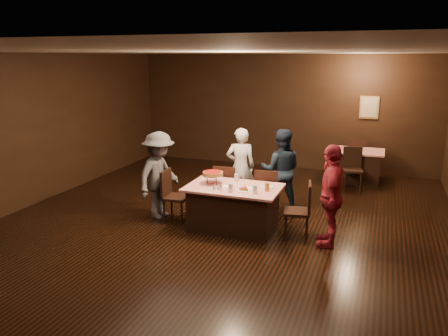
{
  "coord_description": "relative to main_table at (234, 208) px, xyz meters",
  "views": [
    {
      "loc": [
        2.56,
        -6.46,
        2.92
      ],
      "look_at": [
        -0.04,
        0.6,
        1.0
      ],
      "focal_mm": 35.0,
      "sensor_mm": 36.0,
      "label": 1
    }
  ],
  "objects": [
    {
      "name": "chair_far_left",
      "position": [
        -0.4,
        0.75,
        0.09
      ],
      "size": [
        0.45,
        0.45,
        0.95
      ],
      "primitive_type": "cube",
      "rotation": [
        0.0,
        0.0,
        3.22
      ],
      "color": "black",
      "rests_on": "ground"
    },
    {
      "name": "glass_front_right",
      "position": [
        0.45,
        -0.25,
        0.46
      ],
      "size": [
        0.08,
        0.08,
        0.14
      ],
      "primitive_type": "cylinder",
      "color": "silver",
      "rests_on": "main_table"
    },
    {
      "name": "diner_red_shirt",
      "position": [
        1.64,
        -0.1,
        0.43
      ],
      "size": [
        0.52,
        1.0,
        1.64
      ],
      "primitive_type": "imported",
      "rotation": [
        0.0,
        0.0,
        -1.45
      ],
      "color": "#A62233",
      "rests_on": "ground"
    },
    {
      "name": "plate_empty",
      "position": [
        0.55,
        0.15,
        0.39
      ],
      "size": [
        0.25,
        0.25,
        0.01
      ],
      "primitive_type": "cylinder",
      "color": "white",
      "rests_on": "main_table"
    },
    {
      "name": "condiments",
      "position": [
        -0.18,
        -0.28,
        0.43
      ],
      "size": [
        0.17,
        0.1,
        0.09
      ],
      "color": "silver",
      "rests_on": "main_table"
    },
    {
      "name": "glass_back",
      "position": [
        -0.05,
        0.3,
        0.46
      ],
      "size": [
        0.08,
        0.08,
        0.14
      ],
      "primitive_type": "cylinder",
      "color": "silver",
      "rests_on": "main_table"
    },
    {
      "name": "chair_far_right",
      "position": [
        0.4,
        0.75,
        0.09
      ],
      "size": [
        0.47,
        0.47,
        0.95
      ],
      "primitive_type": "cube",
      "rotation": [
        0.0,
        0.0,
        3.27
      ],
      "color": "black",
      "rests_on": "ground"
    },
    {
      "name": "plate_with_slice",
      "position": [
        0.25,
        -0.18,
        0.41
      ],
      "size": [
        0.25,
        0.25,
        0.06
      ],
      "color": "white",
      "rests_on": "main_table"
    },
    {
      "name": "napkin_center",
      "position": [
        0.3,
        0.0,
        0.39
      ],
      "size": [
        0.19,
        0.19,
        0.01
      ],
      "primitive_type": "cube",
      "rotation": [
        0.0,
        0.0,
        0.21
      ],
      "color": "white",
      "rests_on": "main_table"
    },
    {
      "name": "chair_end_left",
      "position": [
        -1.1,
        0.0,
        0.09
      ],
      "size": [
        0.44,
        0.44,
        0.95
      ],
      "primitive_type": "cube",
      "rotation": [
        0.0,
        0.0,
        1.63
      ],
      "color": "black",
      "rests_on": "ground"
    },
    {
      "name": "room",
      "position": [
        -0.25,
        -0.29,
        1.75
      ],
      "size": [
        10.0,
        10.04,
        3.02
      ],
      "color": "black",
      "rests_on": "ground"
    },
    {
      "name": "glass_amber",
      "position": [
        0.6,
        -0.05,
        0.46
      ],
      "size": [
        0.08,
        0.08,
        0.14
      ],
      "primitive_type": "cylinder",
      "color": "#BF7F26",
      "rests_on": "main_table"
    },
    {
      "name": "chair_end_right",
      "position": [
        1.1,
        0.0,
        0.09
      ],
      "size": [
        0.49,
        0.49,
        0.95
      ],
      "primitive_type": "cube",
      "rotation": [
        0.0,
        0.0,
        -1.4
      ],
      "color": "black",
      "rests_on": "ground"
    },
    {
      "name": "chair_back_far",
      "position": [
        1.75,
        4.44,
        0.09
      ],
      "size": [
        0.43,
        0.43,
        0.95
      ],
      "primitive_type": "cube",
      "rotation": [
        0.0,
        0.0,
        3.16
      ],
      "color": "black",
      "rests_on": "ground"
    },
    {
      "name": "chair_back_near",
      "position": [
        1.75,
        3.14,
        0.09
      ],
      "size": [
        0.49,
        0.49,
        0.95
      ],
      "primitive_type": "cube",
      "rotation": [
        0.0,
        0.0,
        0.19
      ],
      "color": "black",
      "rests_on": "ground"
    },
    {
      "name": "diner_grey_knit",
      "position": [
        -1.48,
        0.08,
        0.42
      ],
      "size": [
        0.75,
        1.12,
        1.62
      ],
      "primitive_type": "imported",
      "rotation": [
        0.0,
        0.0,
        1.42
      ],
      "color": "#4D4D51",
      "rests_on": "ground"
    },
    {
      "name": "main_table",
      "position": [
        0.0,
        0.0,
        0.0
      ],
      "size": [
        1.6,
        1.0,
        0.77
      ],
      "primitive_type": "cube",
      "color": "#B00B10",
      "rests_on": "ground"
    },
    {
      "name": "diner_navy_hoodie",
      "position": [
        0.54,
        1.24,
        0.42
      ],
      "size": [
        0.88,
        0.74,
        1.61
      ],
      "primitive_type": "imported",
      "rotation": [
        0.0,
        0.0,
        3.33
      ],
      "color": "#162131",
      "rests_on": "ground"
    },
    {
      "name": "diner_white_jacket",
      "position": [
        -0.3,
        1.28,
        0.4
      ],
      "size": [
        0.67,
        0.56,
        1.58
      ],
      "primitive_type": "imported",
      "rotation": [
        0.0,
        0.0,
        3.51
      ],
      "color": "silver",
      "rests_on": "ground"
    },
    {
      "name": "pizza_stand",
      "position": [
        -0.4,
        0.05,
        0.57
      ],
      "size": [
        0.38,
        0.38,
        0.22
      ],
      "color": "black",
      "rests_on": "main_table"
    },
    {
      "name": "glass_front_left",
      "position": [
        0.05,
        -0.3,
        0.46
      ],
      "size": [
        0.08,
        0.08,
        0.14
      ],
      "primitive_type": "cylinder",
      "color": "silver",
      "rests_on": "main_table"
    },
    {
      "name": "back_table",
      "position": [
        1.75,
        3.84,
        0.0
      ],
      "size": [
        1.3,
        0.9,
        0.77
      ],
      "primitive_type": "cube",
      "color": "red",
      "rests_on": "ground"
    },
    {
      "name": "napkin_left",
      "position": [
        -0.15,
        -0.05,
        0.39
      ],
      "size": [
        0.21,
        0.21,
        0.01
      ],
      "primitive_type": "cube",
      "rotation": [
        0.0,
        0.0,
        -0.35
      ],
      "color": "white",
      "rests_on": "main_table"
    }
  ]
}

